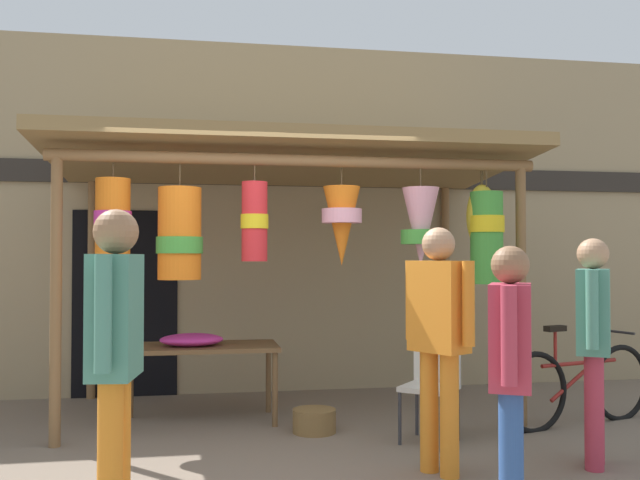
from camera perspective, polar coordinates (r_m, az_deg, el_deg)
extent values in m
plane|color=#756656|center=(5.76, -4.34, -16.44)|extent=(30.00, 30.00, 0.00)
cube|color=#9E8966|center=(7.98, -6.01, 1.85)|extent=(12.49, 0.25, 3.89)
cube|color=#2D2823|center=(7.88, -5.93, 5.30)|extent=(11.25, 0.04, 0.24)
cube|color=black|center=(7.87, -15.52, -4.96)|extent=(1.10, 0.03, 2.00)
cylinder|color=brown|center=(5.95, -20.65, -4.58)|extent=(0.09, 0.09, 2.31)
cylinder|color=brown|center=(6.51, 16.02, -4.34)|extent=(0.09, 0.09, 2.31)
cylinder|color=brown|center=(7.85, -18.04, -3.82)|extent=(0.09, 0.09, 2.31)
cylinder|color=brown|center=(8.28, 10.17, -3.74)|extent=(0.09, 0.09, 2.31)
cylinder|color=brown|center=(5.96, -1.46, 6.46)|extent=(4.14, 0.10, 0.10)
cylinder|color=brown|center=(7.87, -3.54, 5.64)|extent=(4.14, 0.10, 0.10)
cube|color=olive|center=(6.92, -2.65, 6.36)|extent=(4.44, 2.43, 0.30)
cylinder|color=brown|center=(5.96, -16.44, 5.41)|extent=(0.01, 0.01, 0.13)
cylinder|color=orange|center=(5.92, -16.47, 0.28)|extent=(0.28, 0.28, 0.94)
cylinder|color=#D13399|center=(5.92, -16.47, 1.45)|extent=(0.30, 0.30, 0.17)
cylinder|color=brown|center=(5.90, -11.31, 5.13)|extent=(0.01, 0.01, 0.19)
cylinder|color=orange|center=(5.87, -11.33, 0.52)|extent=(0.35, 0.35, 0.76)
cylinder|color=green|center=(5.86, -11.33, -0.42)|extent=(0.38, 0.38, 0.14)
cylinder|color=brown|center=(5.90, -5.33, 5.38)|extent=(0.01, 0.01, 0.14)
cylinder|color=red|center=(5.87, -5.34, 1.50)|extent=(0.22, 0.22, 0.66)
cylinder|color=yellow|center=(5.87, -5.34, 1.50)|extent=(0.23, 0.23, 0.12)
cylinder|color=brown|center=(6.05, 1.77, 5.10)|extent=(0.01, 0.01, 0.16)
cone|color=orange|center=(6.01, 1.77, 1.13)|extent=(0.32, 0.32, 0.68)
cylinder|color=pink|center=(6.02, 1.77, 1.96)|extent=(0.34, 0.34, 0.12)
cylinder|color=brown|center=(6.16, 8.17, 4.98)|extent=(0.01, 0.01, 0.16)
cone|color=pink|center=(6.12, 8.18, 1.01)|extent=(0.32, 0.32, 0.69)
cylinder|color=green|center=(6.12, 8.18, 0.24)|extent=(0.35, 0.35, 0.12)
cylinder|color=brown|center=(6.39, 13.35, 4.66)|extent=(0.01, 0.01, 0.19)
cylinder|color=green|center=(6.36, 13.38, 0.18)|extent=(0.29, 0.29, 0.81)
cylinder|color=yellow|center=(6.37, 13.37, 1.27)|extent=(0.31, 0.31, 0.15)
cylinder|color=#4C3D23|center=(6.42, 13.00, 4.94)|extent=(0.02, 0.02, 0.12)
ellipsoid|color=yellow|center=(6.40, 13.01, 1.84)|extent=(0.28, 0.24, 0.58)
cube|color=brown|center=(6.54, -9.63, -8.58)|extent=(1.39, 0.69, 0.04)
cylinder|color=brown|center=(6.33, -15.59, -11.97)|extent=(0.05, 0.05, 0.66)
cylinder|color=brown|center=(6.34, -3.67, -12.00)|extent=(0.05, 0.05, 0.66)
cylinder|color=brown|center=(6.91, -15.10, -11.07)|extent=(0.05, 0.05, 0.66)
cylinder|color=brown|center=(6.92, -4.22, -11.11)|extent=(0.05, 0.05, 0.66)
ellipsoid|color=#D13399|center=(6.48, -10.38, -7.96)|extent=(0.57, 0.40, 0.11)
ellipsoid|color=red|center=(6.44, -9.62, -7.96)|extent=(0.25, 0.20, 0.08)
cube|color=beige|center=(5.85, 8.85, -11.77)|extent=(0.56, 0.56, 0.04)
cube|color=beige|center=(5.98, 9.47, -9.60)|extent=(0.33, 0.28, 0.40)
cylinder|color=#333338|center=(5.80, 6.49, -14.09)|extent=(0.03, 0.03, 0.44)
cylinder|color=#333338|center=(5.67, 9.94, -14.38)|extent=(0.03, 0.03, 0.44)
cylinder|color=#333338|center=(6.12, 7.87, -13.41)|extent=(0.03, 0.03, 0.44)
cylinder|color=#333338|center=(6.00, 11.15, -13.64)|extent=(0.03, 0.03, 0.44)
cylinder|color=brown|center=(6.18, -0.47, -14.47)|extent=(0.37, 0.37, 0.20)
torus|color=black|center=(7.18, 23.23, -10.62)|extent=(0.70, 0.25, 0.71)
torus|color=black|center=(6.44, 17.08, -11.76)|extent=(0.70, 0.25, 0.71)
cylinder|color=maroon|center=(6.77, 20.31, -9.34)|extent=(0.86, 0.28, 0.04)
cylinder|color=maroon|center=(6.72, 19.73, -10.87)|extent=(0.48, 0.17, 0.31)
cylinder|color=maroon|center=(6.54, 18.56, -8.22)|extent=(0.03, 0.03, 0.30)
cube|color=black|center=(6.53, 18.55, -6.82)|extent=(0.21, 0.13, 0.05)
cylinder|color=#262628|center=(7.06, 22.78, -6.86)|extent=(0.15, 0.43, 0.02)
cylinder|color=#2D5193|center=(4.28, 15.31, -16.40)|extent=(0.13, 0.13, 0.77)
cylinder|color=#2D5193|center=(4.10, 15.24, -17.05)|extent=(0.13, 0.13, 0.77)
cube|color=#B23347|center=(4.06, 15.21, -7.52)|extent=(0.38, 0.46, 0.58)
cylinder|color=#B23347|center=(4.31, 15.32, -6.78)|extent=(0.08, 0.08, 0.52)
cylinder|color=#B23347|center=(3.81, 15.09, -7.50)|extent=(0.08, 0.08, 0.52)
sphere|color=#896042|center=(4.04, 15.18, -1.95)|extent=(0.21, 0.21, 0.21)
cylinder|color=orange|center=(5.11, 8.86, -13.53)|extent=(0.13, 0.13, 0.84)
cylinder|color=orange|center=(4.99, 10.46, -13.81)|extent=(0.13, 0.13, 0.84)
cube|color=orange|center=(4.95, 9.62, -5.32)|extent=(0.39, 0.46, 0.63)
cylinder|color=orange|center=(5.11, 7.43, -4.84)|extent=(0.08, 0.08, 0.57)
cylinder|color=orange|center=(4.78, 11.96, -5.06)|extent=(0.08, 0.08, 0.57)
sphere|color=tan|center=(4.94, 9.60, -0.32)|extent=(0.23, 0.23, 0.23)
cylinder|color=orange|center=(4.08, -16.06, -16.45)|extent=(0.13, 0.13, 0.86)
cylinder|color=orange|center=(3.91, -16.67, -17.12)|extent=(0.13, 0.13, 0.86)
cube|color=#4C8E7A|center=(3.86, -16.28, -5.92)|extent=(0.27, 0.42, 0.65)
cylinder|color=#4C8E7A|center=(4.11, -15.47, -5.19)|extent=(0.08, 0.08, 0.58)
cylinder|color=#4C8E7A|center=(3.61, -17.20, -5.71)|extent=(0.08, 0.08, 0.58)
sphere|color=#9E704C|center=(3.85, -16.23, 0.66)|extent=(0.24, 0.24, 0.24)
cylinder|color=#B23347|center=(5.43, 21.35, -12.92)|extent=(0.13, 0.13, 0.80)
cylinder|color=#B23347|center=(5.60, 21.41, -12.55)|extent=(0.13, 0.13, 0.80)
cube|color=#4C8E7A|center=(5.42, 21.32, -5.41)|extent=(0.40, 0.46, 0.60)
cylinder|color=#4C8E7A|center=(5.16, 21.22, -5.28)|extent=(0.08, 0.08, 0.54)
cylinder|color=#4C8E7A|center=(5.67, 21.39, -4.92)|extent=(0.08, 0.08, 0.54)
sphere|color=tan|center=(5.41, 21.28, -1.05)|extent=(0.22, 0.22, 0.22)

